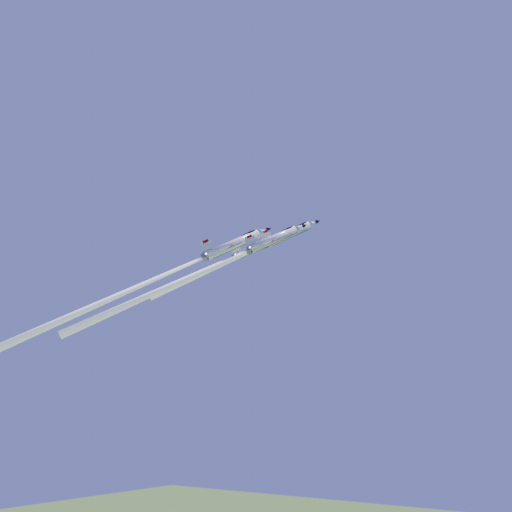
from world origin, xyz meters
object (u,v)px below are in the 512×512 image
Objects in this scene: jet_lead at (244,254)px; jet_right at (198,273)px; jet_slot at (128,291)px; jet_left at (199,273)px.

jet_right is (-3.69, -10.61, -5.80)m from jet_lead.
jet_slot is (-13.05, -6.76, -3.32)m from jet_right.
jet_left is at bearing 107.39° from jet_slot.
jet_lead is 12.64m from jet_right.
jet_lead is 25.79m from jet_slot.
jet_right is at bearing 65.42° from jet_slot.
jet_slot is at bearing -114.58° from jet_right.
jet_left is (-10.93, -1.95, -2.99)m from jet_lead.
jet_left is 0.64× the size of jet_slot.
jet_left reaches higher than jet_right.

